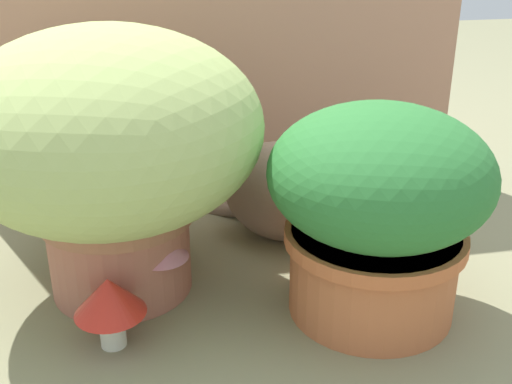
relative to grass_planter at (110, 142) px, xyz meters
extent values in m
plane|color=gray|center=(0.14, -0.03, -0.29)|extent=(6.00, 6.00, 0.00)
cube|color=tan|center=(0.26, 0.45, 0.10)|extent=(1.22, 0.03, 0.78)
cylinder|color=#AB6650|center=(0.00, 0.00, -0.21)|extent=(0.26, 0.26, 0.17)
cylinder|color=#A4674A|center=(0.00, 0.00, -0.14)|extent=(0.28, 0.28, 0.02)
ellipsoid|color=#A6BB69|center=(0.00, 0.00, 0.03)|extent=(0.54, 0.54, 0.35)
cylinder|color=#C26A3E|center=(0.44, -0.16, -0.21)|extent=(0.29, 0.29, 0.16)
cylinder|color=#C66639|center=(0.44, -0.16, -0.15)|extent=(0.32, 0.32, 0.02)
ellipsoid|color=#2C7232|center=(0.44, -0.16, -0.03)|extent=(0.38, 0.38, 0.23)
ellipsoid|color=#836B58|center=(0.34, 0.14, -0.18)|extent=(0.31, 0.30, 0.22)
ellipsoid|color=tan|center=(0.41, 0.08, -0.20)|extent=(0.12, 0.12, 0.11)
sphere|color=#836B58|center=(0.42, 0.07, -0.07)|extent=(0.15, 0.15, 0.11)
cone|color=#836B58|center=(0.44, 0.09, -0.01)|extent=(0.05, 0.05, 0.04)
cone|color=#836B58|center=(0.40, 0.05, -0.01)|extent=(0.05, 0.05, 0.04)
cylinder|color=#836B58|center=(0.28, 0.25, -0.27)|extent=(0.16, 0.14, 0.07)
cylinder|color=silver|center=(-0.02, -0.18, -0.26)|extent=(0.04, 0.04, 0.06)
cone|color=red|center=(-0.02, -0.18, -0.20)|extent=(0.12, 0.12, 0.06)
cylinder|color=beige|center=(0.07, -0.07, -0.25)|extent=(0.04, 0.04, 0.10)
cone|color=pink|center=(0.07, -0.07, -0.18)|extent=(0.10, 0.10, 0.04)
camera|label=1|loc=(0.05, -1.08, 0.37)|focal=44.61mm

